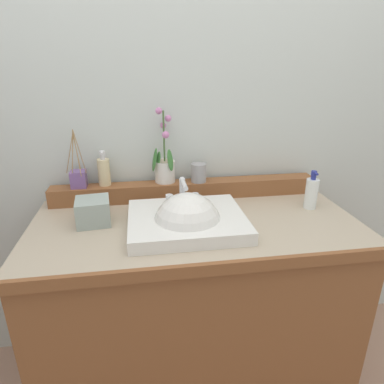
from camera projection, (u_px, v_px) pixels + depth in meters
The scene contains 11 objects.
floor at pixel (195, 381), 1.70m from camera, with size 3.28×3.82×0.10m, color tan.
wall_back at pixel (181, 86), 1.59m from camera, with size 3.28×0.20×2.70m, color silver.
vanity_cabinet at pixel (195, 305), 1.53m from camera, with size 1.33×0.65×0.85m.
back_ledge at pixel (187, 190), 1.60m from camera, with size 1.25×0.09×0.08m, color brown.
sink_basin at pixel (187, 224), 1.31m from camera, with size 0.45×0.38×0.29m.
potted_plant at pixel (165, 166), 1.56m from camera, with size 0.11×0.11×0.34m.
soap_dispenser at pixel (104, 171), 1.52m from camera, with size 0.06×0.06×0.16m.
tumbler_cup at pixel (199, 173), 1.58m from camera, with size 0.07×0.07×0.09m, color #949395.
reed_diffuser at pixel (79, 178), 1.51m from camera, with size 0.09×0.09×0.26m.
lotion_bottle at pixel (311, 193), 1.48m from camera, with size 0.05×0.06×0.17m.
tissue_box at pixel (93, 211), 1.34m from camera, with size 0.13×0.13×0.10m, color #92A19A.
Camera 1 is at (-0.21, -1.22, 1.45)m, focal length 31.42 mm.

